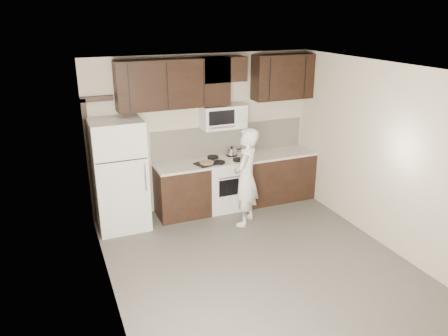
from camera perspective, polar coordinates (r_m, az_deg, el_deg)
floor at (r=6.32m, az=4.57°, el=-12.35°), size 4.50×4.50×0.00m
back_wall at (r=7.69m, az=-2.75°, el=4.66°), size 4.00×0.00×4.00m
ceiling at (r=5.39m, az=5.37°, el=12.73°), size 4.50×4.50×0.00m
counter_run at (r=7.91m, az=2.24°, el=-1.71°), size 2.95×0.64×0.91m
stove at (r=7.80m, az=0.21°, el=-1.99°), size 0.76×0.66×0.94m
backsplash at (r=7.90m, az=0.72°, el=3.82°), size 2.90×0.02×0.54m
upper_cabinets at (r=7.41m, az=-0.85°, el=11.48°), size 3.48×0.35×0.78m
microwave at (r=7.54m, az=-0.12°, el=6.74°), size 0.76×0.42×0.40m
refrigerator at (r=7.13m, az=-13.48°, el=-0.90°), size 0.80×0.76×1.80m
door_trim at (r=7.28m, az=-16.98°, el=2.10°), size 0.50×0.08×2.12m
saucepan at (r=7.82m, az=1.02°, el=2.14°), size 0.32×0.19×0.18m
baking_tray at (r=7.41m, az=-2.27°, el=0.60°), size 0.43×0.37×0.02m
pizza at (r=7.40m, az=-2.28°, el=0.73°), size 0.31×0.31×0.02m
person at (r=7.07m, az=2.86°, el=-1.24°), size 0.69×0.71×1.64m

